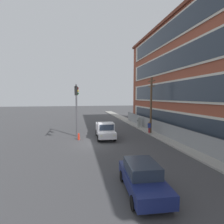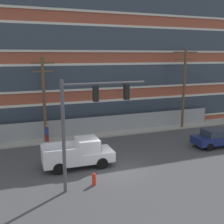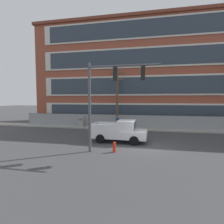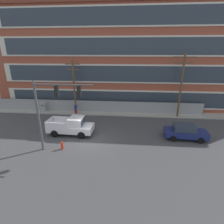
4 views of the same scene
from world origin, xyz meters
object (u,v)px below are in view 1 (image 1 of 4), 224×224
Objects in this scene: pickup_truck_white at (105,131)px; electrical_cabinet at (139,123)px; pedestrian_near_cabinet at (149,127)px; sedan_navy at (142,177)px; traffic_signal_mast at (76,101)px; utility_pole_near_corner at (151,103)px; fire_hydrant at (79,137)px.

pickup_truck_white is 3.07× the size of electrical_cabinet.
sedan_navy is at bearing -24.64° from pedestrian_near_cabinet.
utility_pole_near_corner is (-1.03, 9.77, -0.38)m from traffic_signal_mast.
pedestrian_near_cabinet is at bearing 102.20° from pickup_truck_white.
utility_pole_near_corner is 9.70× the size of fire_hydrant.
pickup_truck_white reaches higher than pedestrian_near_cabinet.
traffic_signal_mast is at bearing -155.47° from fire_hydrant.
electrical_cabinet is (-6.32, 6.56, -0.12)m from pickup_truck_white.
traffic_signal_mast is 4.92m from pickup_truck_white.
pickup_truck_white is at bearing -77.69° from utility_pole_near_corner.
electrical_cabinet is (-18.43, 6.54, 0.02)m from sedan_navy.
fire_hydrant is at bearing -165.28° from sedan_navy.
sedan_navy is at bearing 14.72° from fire_hydrant.
traffic_signal_mast is 12.13m from electrical_cabinet.
utility_pole_near_corner is at bearing 105.10° from pedestrian_near_cabinet.
sedan_navy is 0.58× the size of utility_pole_near_corner.
sedan_navy is 14.80m from pedestrian_near_cabinet.
pickup_truck_white is 1.15× the size of sedan_navy.
pickup_truck_white is at bearing -77.80° from pedestrian_near_cabinet.
traffic_signal_mast is at bearing -84.21° from pedestrian_near_cabinet.
pickup_truck_white reaches higher than electrical_cabinet.
traffic_signal_mast is 4.18m from fire_hydrant.
pedestrian_near_cabinet is (4.98, -0.37, 0.15)m from electrical_cabinet.
electrical_cabinet is 2.10× the size of fire_hydrant.
fire_hydrant is at bearing -89.12° from pickup_truck_white.
traffic_signal_mast is at bearing -96.33° from pickup_truck_white.
pickup_truck_white reaches higher than sedan_navy.
electrical_cabinet is at bearing 123.25° from fire_hydrant.
electrical_cabinet is at bearing 175.76° from pedestrian_near_cabinet.
traffic_signal_mast reaches higher than pedestrian_near_cabinet.
sedan_navy is at bearing -25.37° from utility_pole_near_corner.
utility_pole_near_corner is at bearing 96.03° from traffic_signal_mast.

